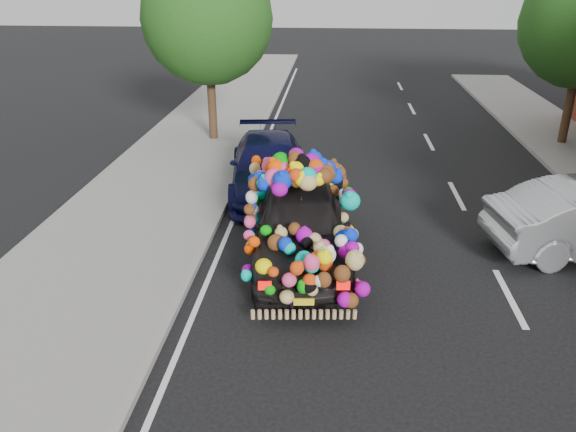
% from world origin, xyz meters
% --- Properties ---
extents(ground, '(100.00, 100.00, 0.00)m').
position_xyz_m(ground, '(0.00, 0.00, 0.00)').
color(ground, black).
rests_on(ground, ground).
extents(sidewalk, '(4.00, 60.00, 0.12)m').
position_xyz_m(sidewalk, '(-4.30, 0.00, 0.06)').
color(sidewalk, gray).
rests_on(sidewalk, ground).
extents(kerb, '(0.15, 60.00, 0.13)m').
position_xyz_m(kerb, '(-2.35, 0.00, 0.07)').
color(kerb, gray).
rests_on(kerb, ground).
extents(lane_markings, '(6.00, 50.00, 0.01)m').
position_xyz_m(lane_markings, '(3.60, 0.00, 0.01)').
color(lane_markings, silver).
rests_on(lane_markings, ground).
extents(tree_near_sidewalk, '(4.20, 4.20, 6.13)m').
position_xyz_m(tree_near_sidewalk, '(-3.80, 9.50, 4.02)').
color(tree_near_sidewalk, '#332114').
rests_on(tree_near_sidewalk, ground).
extents(plush_art_car, '(2.64, 5.02, 2.23)m').
position_xyz_m(plush_art_car, '(-0.28, 1.14, 1.15)').
color(plush_art_car, black).
rests_on(plush_art_car, ground).
extents(navy_sedan, '(2.55, 5.06, 1.41)m').
position_xyz_m(navy_sedan, '(-1.37, 4.94, 0.70)').
color(navy_sedan, black).
rests_on(navy_sedan, ground).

